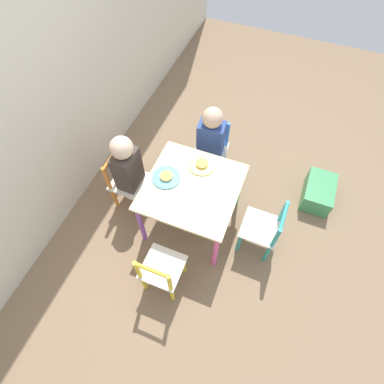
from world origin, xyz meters
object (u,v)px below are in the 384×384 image
object	(u,v)px
chair_teal	(263,229)
plate_back	(166,177)
kids_table	(192,191)
chair_orange	(127,182)
storage_bin	(318,192)
chair_yellow	(161,271)
child_back	(130,169)
chair_blue	(211,150)
plate_right	(202,165)
child_right	(210,141)

from	to	relation	value
chair_teal	plate_back	size ratio (longest dim) A/B	2.59
plate_back	kids_table	bearing A→B (deg)	-90.00
chair_orange	storage_bin	distance (m)	1.56
chair_yellow	chair_teal	distance (m)	0.77
child_back	chair_blue	bearing A→B (deg)	-39.10
chair_blue	child_back	world-z (taller)	child_back
chair_yellow	chair_blue	bearing A→B (deg)	-87.77
kids_table	plate_right	world-z (taller)	plate_right
kids_table	chair_teal	size ratio (longest dim) A/B	1.24
chair_blue	plate_right	distance (m)	0.43
chair_yellow	storage_bin	bearing A→B (deg)	-128.50
child_right	storage_bin	bearing A→B (deg)	1.46
chair_blue	storage_bin	size ratio (longest dim) A/B	1.48
child_back	storage_bin	distance (m)	1.54
kids_table	plate_back	bearing A→B (deg)	90.00
child_right	plate_back	xyz separation A→B (m)	(-0.48, 0.15, 0.06)
chair_orange	storage_bin	bearing A→B (deg)	-68.01
chair_blue	chair_yellow	world-z (taller)	same
chair_orange	storage_bin	xyz separation A→B (m)	(0.58, -1.44, -0.16)
chair_orange	child_right	xyz separation A→B (m)	(0.48, -0.51, 0.18)
plate_back	plate_right	size ratio (longest dim) A/B	1.05
chair_teal	plate_right	bearing A→B (deg)	-109.10
kids_table	storage_bin	distance (m)	1.12
chair_blue	storage_bin	bearing A→B (deg)	-2.26
chair_orange	plate_right	xyz separation A→B (m)	(0.19, -0.55, 0.25)
kids_table	child_right	xyz separation A→B (m)	(0.48, 0.04, 0.01)
chair_teal	storage_bin	xyz separation A→B (m)	(0.59, -0.35, -0.16)
kids_table	plate_back	distance (m)	0.20
child_back	storage_bin	bearing A→B (deg)	-67.14
child_right	plate_right	distance (m)	0.30
plate_right	child_right	bearing A→B (deg)	7.25
kids_table	child_right	distance (m)	0.49
plate_back	plate_right	world-z (taller)	same
plate_back	storage_bin	distance (m)	1.30
chair_orange	child_back	world-z (taller)	child_back
plate_right	child_back	bearing A→B (deg)	111.24
chair_yellow	kids_table	bearing A→B (deg)	-90.00
child_back	plate_right	xyz separation A→B (m)	(0.19, -0.49, 0.05)
plate_right	storage_bin	xyz separation A→B (m)	(0.39, -0.90, -0.41)
chair_yellow	chair_teal	world-z (taller)	same
child_right	storage_bin	xyz separation A→B (m)	(0.10, -0.93, -0.35)
plate_right	chair_teal	bearing A→B (deg)	-109.94
chair_teal	storage_bin	bearing A→B (deg)	150.02
child_right	child_back	bearing A→B (deg)	-137.33
kids_table	child_right	size ratio (longest dim) A/B	0.86
chair_yellow	child_back	xyz separation A→B (m)	(0.55, 0.49, 0.20)
kids_table	child_back	bearing A→B (deg)	89.85
chair_blue	plate_right	world-z (taller)	plate_right
kids_table	chair_orange	xyz separation A→B (m)	(0.00, 0.55, -0.17)
kids_table	chair_teal	distance (m)	0.57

